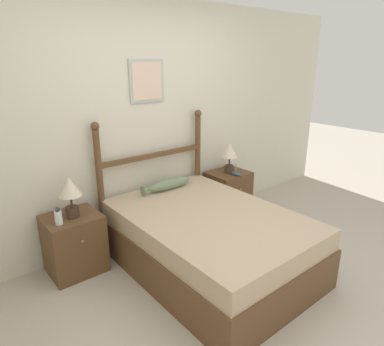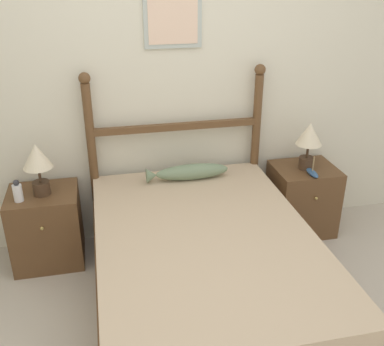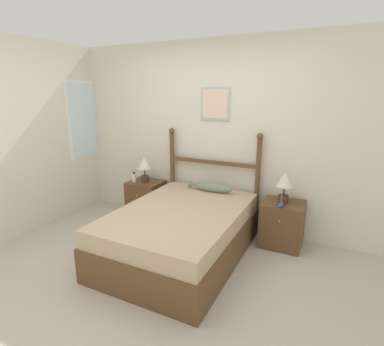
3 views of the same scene
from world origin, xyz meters
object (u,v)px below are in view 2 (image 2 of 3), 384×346
at_px(model_boat, 312,173).
at_px(fish_pillow, 188,172).
at_px(bed, 205,272).
at_px(bottle, 18,192).
at_px(nightstand_right, 302,199).
at_px(nightstand_left, 47,227).
at_px(table_lamp_left, 37,161).
at_px(table_lamp_right, 309,139).

xyz_separation_m(model_boat, fish_pillow, (-0.95, 0.12, 0.04)).
xyz_separation_m(bed, bottle, (-1.15, 0.67, 0.36)).
relative_size(nightstand_right, model_boat, 3.26).
height_order(bottle, model_boat, bottle).
height_order(model_boat, fish_pillow, model_boat).
xyz_separation_m(nightstand_right, model_boat, (-0.01, -0.14, 0.31)).
height_order(nightstand_right, bottle, bottle).
height_order(nightstand_left, model_boat, model_boat).
xyz_separation_m(table_lamp_left, model_boat, (2.01, -0.11, -0.23)).
xyz_separation_m(table_lamp_right, model_boat, (-0.00, -0.12, -0.23)).
bearing_deg(table_lamp_left, nightstand_left, 115.49).
bearing_deg(bottle, nightstand_right, 2.41).
relative_size(nightstand_left, bottle, 3.55).
distance_m(table_lamp_left, table_lamp_right, 2.01).
bearing_deg(table_lamp_left, bed, -36.42).
height_order(bed, fish_pillow, fish_pillow).
bearing_deg(bed, nightstand_right, 36.96).
bearing_deg(bottle, table_lamp_right, 2.03).
bearing_deg(table_lamp_right, bottle, -177.97).
xyz_separation_m(bed, table_lamp_right, (1.01, 0.75, 0.54)).
bearing_deg(nightstand_right, bottle, -177.59).
bearing_deg(table_lamp_right, model_boat, -91.52).
height_order(table_lamp_left, table_lamp_right, same).
height_order(bed, bottle, bottle).
xyz_separation_m(bed, model_boat, (1.00, 0.63, 0.31)).
relative_size(nightstand_left, table_lamp_left, 1.50).
height_order(nightstand_left, table_lamp_right, table_lamp_right).
relative_size(bed, nightstand_left, 3.37).
distance_m(table_lamp_left, model_boat, 2.02).
bearing_deg(model_boat, table_lamp_right, 88.48).
distance_m(model_boat, fish_pillow, 0.96).
xyz_separation_m(nightstand_right, table_lamp_left, (-2.02, -0.02, 0.54)).
height_order(table_lamp_right, model_boat, table_lamp_right).
height_order(table_lamp_left, fish_pillow, table_lamp_left).
bearing_deg(nightstand_right, bed, -143.04).
relative_size(nightstand_right, table_lamp_left, 1.50).
bearing_deg(bed, model_boat, 32.00).
xyz_separation_m(bed, table_lamp_left, (-1.00, 0.74, 0.54)).
bearing_deg(fish_pillow, table_lamp_left, -179.83).
relative_size(nightstand_left, fish_pillow, 0.92).
bearing_deg(fish_pillow, table_lamp_right, 0.28).
height_order(nightstand_right, fish_pillow, fish_pillow).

